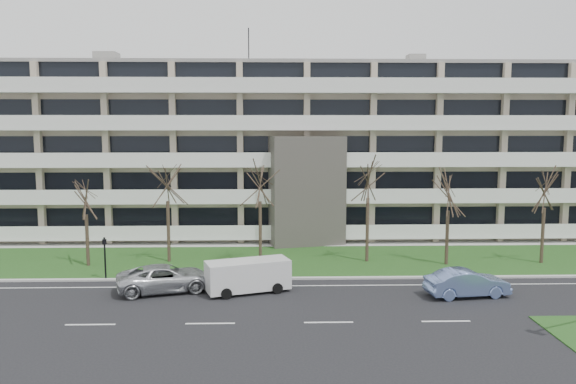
{
  "coord_description": "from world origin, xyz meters",
  "views": [
    {
      "loc": [
        -2.8,
        -27.36,
        10.01
      ],
      "look_at": [
        -1.8,
        10.0,
        5.46
      ],
      "focal_mm": 35.0,
      "sensor_mm": 36.0,
      "label": 1
    }
  ],
  "objects_px": {
    "silver_pickup": "(166,278)",
    "white_van": "(249,273)",
    "blue_sedan": "(467,283)",
    "pedestrian_signal": "(105,253)"
  },
  "relations": [
    {
      "from": "blue_sedan",
      "to": "pedestrian_signal",
      "type": "height_order",
      "value": "pedestrian_signal"
    },
    {
      "from": "silver_pickup",
      "to": "white_van",
      "type": "relative_size",
      "value": 1.09
    },
    {
      "from": "silver_pickup",
      "to": "blue_sedan",
      "type": "xyz_separation_m",
      "value": [
        17.76,
        -1.49,
        -0.0
      ]
    },
    {
      "from": "blue_sedan",
      "to": "pedestrian_signal",
      "type": "bearing_deg",
      "value": 71.8
    },
    {
      "from": "silver_pickup",
      "to": "white_van",
      "type": "xyz_separation_m",
      "value": [
        5.01,
        -0.28,
        0.35
      ]
    },
    {
      "from": "silver_pickup",
      "to": "blue_sedan",
      "type": "relative_size",
      "value": 1.19
    },
    {
      "from": "silver_pickup",
      "to": "pedestrian_signal",
      "type": "xyz_separation_m",
      "value": [
        -4.34,
        2.53,
        0.99
      ]
    },
    {
      "from": "white_van",
      "to": "blue_sedan",
      "type": "bearing_deg",
      "value": -23.89
    },
    {
      "from": "white_van",
      "to": "pedestrian_signal",
      "type": "height_order",
      "value": "pedestrian_signal"
    },
    {
      "from": "silver_pickup",
      "to": "blue_sedan",
      "type": "distance_m",
      "value": 17.83
    }
  ]
}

